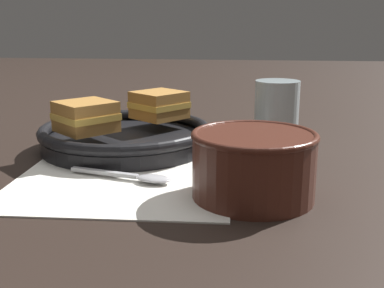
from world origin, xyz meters
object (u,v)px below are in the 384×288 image
at_px(sandwich_near_right, 159,105).
at_px(drinking_glass, 276,116).
at_px(sandwich_near_left, 86,117).
at_px(spoon, 140,177).
at_px(skillet, 126,137).
at_px(soup_bowl, 254,161).

xyz_separation_m(sandwich_near_right, drinking_glass, (0.20, -0.04, -0.01)).
bearing_deg(sandwich_near_left, spoon, -45.20).
bearing_deg(sandwich_near_right, skillet, -128.63).
xyz_separation_m(spoon, skillet, (-0.06, 0.16, 0.01)).
height_order(soup_bowl, sandwich_near_left, sandwich_near_left).
height_order(sandwich_near_left, sandwich_near_right, same).
bearing_deg(sandwich_near_left, soup_bowl, -29.88).
xyz_separation_m(sandwich_near_left, drinking_glass, (0.29, 0.08, -0.01)).
height_order(soup_bowl, skillet, soup_bowl).
height_order(soup_bowl, spoon, soup_bowl).
xyz_separation_m(spoon, sandwich_near_left, (-0.11, 0.11, 0.06)).
distance_m(spoon, skillet, 0.17).
distance_m(spoon, drinking_glass, 0.26).
bearing_deg(sandwich_near_left, drinking_glass, 14.74).
relative_size(sandwich_near_left, sandwich_near_right, 1.00).
bearing_deg(sandwich_near_right, drinking_glass, -11.05).
relative_size(soup_bowl, drinking_glass, 1.30).
height_order(skillet, drinking_glass, drinking_glass).
distance_m(soup_bowl, spoon, 0.16).
bearing_deg(drinking_glass, sandwich_near_right, 168.95).
bearing_deg(soup_bowl, skillet, 135.56).
relative_size(skillet, sandwich_near_right, 2.55).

